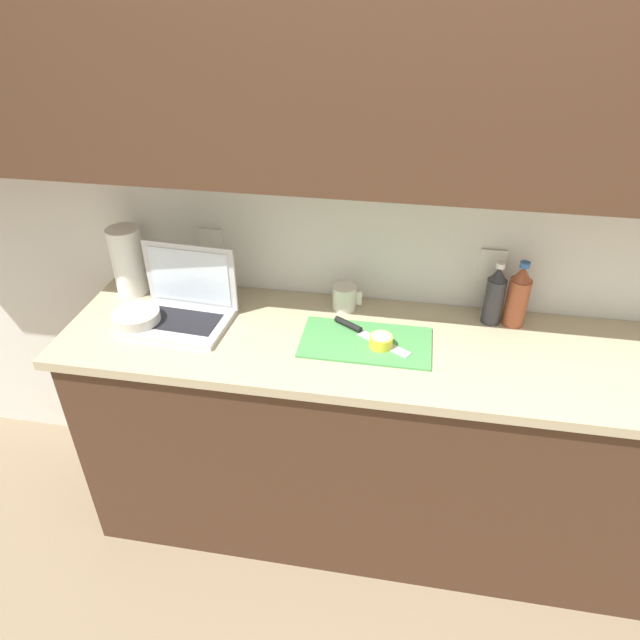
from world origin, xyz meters
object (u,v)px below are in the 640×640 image
cutting_board (366,342)px  measuring_cup (345,298)px  knife (358,330)px  bottle_green_soda (518,296)px  lemon_half_cut (381,341)px  laptop (185,304)px  paper_towel_roll (129,261)px  bottle_oil_tall (495,296)px  bowl_white (137,319)px

cutting_board → measuring_cup: size_ratio=4.06×
knife → bottle_green_soda: 0.56m
knife → lemon_half_cut: (0.08, -0.07, 0.01)m
laptop → measuring_cup: 0.57m
bottle_green_soda → measuring_cup: bottle_green_soda is taller
laptop → paper_towel_roll: bearing=154.6°
knife → measuring_cup: bearing=146.0°
knife → paper_towel_roll: bearing=-157.0°
bottle_oil_tall → paper_towel_roll: paper_towel_roll is taller
paper_towel_roll → laptop: bearing=-29.3°
cutting_board → bowl_white: (-0.80, -0.03, 0.03)m
bottle_oil_tall → measuring_cup: (-0.52, -0.00, -0.06)m
bottle_oil_tall → bowl_white: (-1.22, -0.24, -0.08)m
cutting_board → bowl_white: size_ratio=2.69×
laptop → bowl_white: 0.17m
measuring_cup → bottle_oil_tall: bearing=0.1°
bottle_oil_tall → paper_towel_roll: 1.35m
laptop → measuring_cup: bearing=20.4°
knife → paper_towel_roll: 0.91m
knife → paper_towel_roll: paper_towel_roll is taller
knife → laptop: bearing=-147.1°
laptop → lemon_half_cut: size_ratio=4.52×
knife → bowl_white: 0.77m
laptop → bowl_white: laptop is taller
bottle_oil_tall → lemon_half_cut: bearing=-148.4°
lemon_half_cut → bottle_oil_tall: bottle_oil_tall is taller
laptop → lemon_half_cut: (0.70, -0.06, -0.03)m
measuring_cup → bowl_white: measuring_cup is taller
bottle_green_soda → bowl_white: size_ratio=1.50×
bottle_oil_tall → paper_towel_roll: size_ratio=0.90×
bottle_green_soda → knife: bearing=-163.5°
bottle_green_soda → bowl_white: bottle_green_soda is taller
paper_towel_roll → bottle_oil_tall: bearing=0.6°
knife → bottle_green_soda: bottle_green_soda is taller
cutting_board → bottle_green_soda: size_ratio=1.80×
lemon_half_cut → bowl_white: bearing=-179.2°
lemon_half_cut → paper_towel_roll: bearing=167.6°
knife → bottle_green_soda: size_ratio=1.14×
cutting_board → bottle_green_soda: bearing=22.8°
cutting_board → paper_towel_roll: (-0.92, 0.20, 0.13)m
laptop → bottle_oil_tall: size_ratio=1.50×
cutting_board → lemon_half_cut: (0.05, -0.02, 0.02)m
measuring_cup → bottle_green_soda: bearing=0.1°
laptop → knife: size_ratio=1.27×
cutting_board → knife: size_ratio=1.58×
lemon_half_cut → bottle_green_soda: size_ratio=0.32×
measuring_cup → paper_towel_roll: (-0.82, -0.01, 0.08)m
lemon_half_cut → paper_towel_roll: size_ratio=0.30×
cutting_board → lemon_half_cut: lemon_half_cut is taller
bowl_white → bottle_oil_tall: bearing=11.1°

